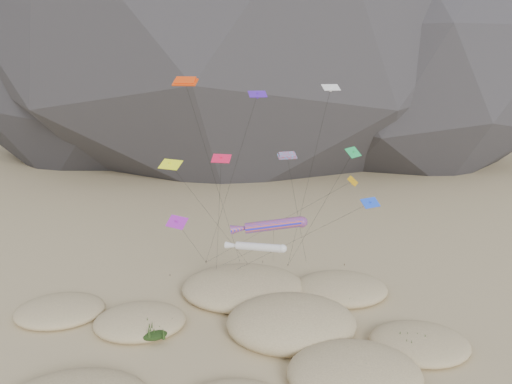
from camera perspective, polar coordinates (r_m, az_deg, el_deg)
The scene contains 9 objects.
ground at distance 53.88m, azimuth 0.08°, elevation -18.73°, with size 500.00×500.00×0.00m, color #CCB789.
dunes at distance 57.71m, azimuth -0.74°, elevation -15.42°, with size 51.41×36.36×4.45m.
dune_grass at distance 55.42m, azimuth -1.68°, elevation -16.68°, with size 41.23×27.23×1.55m.
kite_stakes at distance 74.11m, azimuth 0.11°, elevation -8.87°, with size 25.96×7.40×0.30m.
rainbow_tube_kite at distance 56.23m, azimuth 1.71°, elevation -3.82°, with size 8.78×19.00×12.84m.
white_tube_kite at distance 56.01m, azimuth 0.08°, elevation -6.30°, with size 7.03×20.06×10.38m.
orange_parafoil at distance 56.87m, azimuth -8.01°, elevation 12.09°, with size 7.94×15.89×28.14m.
multi_parafoil at distance 59.62m, azimuth 3.62°, elevation 3.98°, with size 6.17×13.35×19.37m.
delta_kites at distance 56.52m, azimuth 1.38°, elevation 2.85°, with size 24.51×21.55×27.11m.
Camera 1 is at (-3.34, -44.97, 29.49)m, focal length 35.00 mm.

